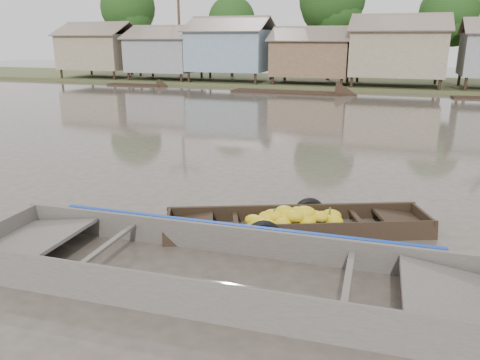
% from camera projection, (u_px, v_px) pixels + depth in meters
% --- Properties ---
extents(ground, '(120.00, 120.00, 0.00)m').
position_uv_depth(ground, '(232.00, 237.00, 9.09)').
color(ground, '#443D34').
rests_on(ground, ground).
extents(riverbank, '(120.00, 12.47, 10.22)m').
position_uv_depth(riverbank, '(406.00, 46.00, 36.17)').
color(riverbank, '#384723').
rests_on(riverbank, ground).
extents(banana_boat, '(5.34, 3.14, 0.74)m').
position_uv_depth(banana_boat, '(293.00, 224.00, 9.34)').
color(banana_boat, black).
rests_on(banana_boat, ground).
extents(viewer_boat, '(8.60, 2.51, 0.69)m').
position_uv_depth(viewer_boat, '(220.00, 277.00, 7.42)').
color(viewer_boat, '#48423D').
rests_on(viewer_boat, ground).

